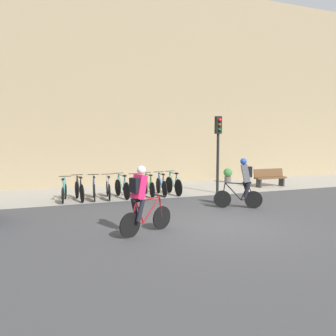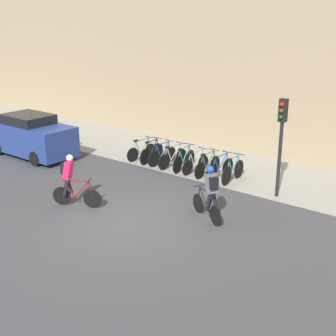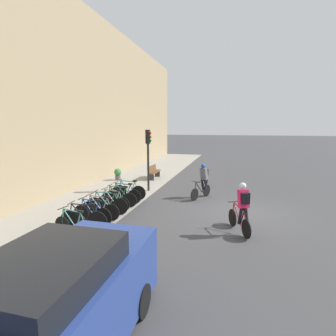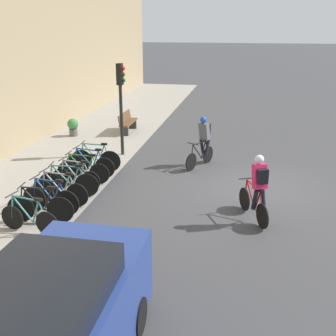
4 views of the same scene
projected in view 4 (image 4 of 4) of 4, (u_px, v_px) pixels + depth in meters
The scene contains 16 objects.
ground at pixel (255, 188), 12.75m from camera, with size 200.00×200.00×0.00m, color #3D3D3F.
kerb_strip at pixel (48, 174), 13.96m from camera, with size 44.00×4.50×0.01m, color gray.
cyclist_pink at pixel (258, 187), 10.29m from camera, with size 1.56×0.77×1.75m.
cyclist_grey at pixel (203, 139), 14.50m from camera, with size 1.52×0.80×1.74m.
parked_bike_0 at pixel (29, 218), 9.93m from camera, with size 0.46×1.59×0.94m.
parked_bike_1 at pixel (40, 207), 10.45m from camera, with size 0.46×1.69×0.98m.
parked_bike_2 at pixel (51, 198), 10.98m from camera, with size 0.46×1.63×0.97m.
parked_bike_3 at pixel (60, 191), 11.51m from camera, with size 0.46×1.69×0.96m.
parked_bike_4 at pixel (68, 183), 12.03m from camera, with size 0.46×1.75×0.98m.
parked_bike_5 at pixel (76, 177), 12.56m from camera, with size 0.46×1.56×0.94m.
parked_bike_6 at pixel (83, 170), 13.08m from camera, with size 0.46×1.70×0.96m.
parked_bike_7 at pixel (90, 165), 13.61m from camera, with size 0.46×1.71×0.97m.
parked_bike_8 at pixel (96, 159), 14.13m from camera, with size 0.46×1.70×0.99m.
traffic_light_pole at pixel (121, 92), 15.26m from camera, with size 0.26×0.30×3.38m.
bench at pixel (127, 122), 19.18m from camera, with size 1.72×0.44×0.89m.
potted_plant at pixel (73, 126), 18.51m from camera, with size 0.48×0.48×0.78m.
Camera 4 is at (-12.14, 0.35, 4.73)m, focal length 45.00 mm.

